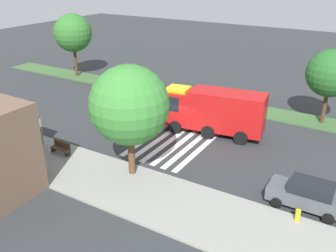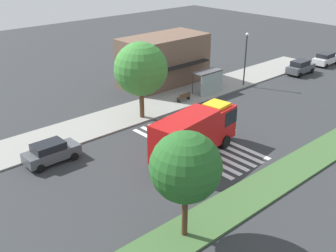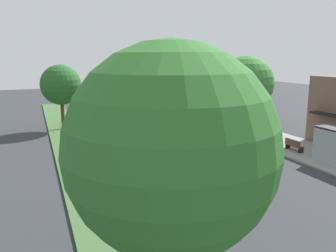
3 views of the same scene
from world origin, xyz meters
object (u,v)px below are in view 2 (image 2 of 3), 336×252
at_px(sidewalk_tree_west, 141,69).
at_px(street_lamp, 246,55).
at_px(parked_car_mid, 300,67).
at_px(parked_car_west, 51,152).
at_px(bench_near_shelter, 184,97).
at_px(median_tree_far_west, 186,167).
at_px(fire_truck, 197,131).
at_px(parked_car_east, 326,59).
at_px(fire_hydrant, 43,149).
at_px(bus_stop_shelter, 210,78).

bearing_deg(sidewalk_tree_west, street_lamp, -1.51).
bearing_deg(parked_car_mid, parked_car_west, 179.55).
relative_size(bench_near_shelter, sidewalk_tree_west, 0.22).
relative_size(sidewalk_tree_west, median_tree_far_west, 1.13).
height_order(bench_near_shelter, median_tree_far_west, median_tree_far_west).
bearing_deg(fire_truck, parked_car_east, 3.04).
bearing_deg(median_tree_far_west, fire_truck, 40.65).
relative_size(fire_truck, median_tree_far_west, 1.38).
bearing_deg(street_lamp, median_tree_far_west, -148.31).
distance_m(parked_car_east, fire_hydrant, 41.85).
xyz_separation_m(parked_car_mid, sidewalk_tree_west, (-24.62, 2.20, 4.03)).
xyz_separation_m(fire_truck, median_tree_far_west, (-7.85, -6.74, 2.53)).
distance_m(parked_car_east, bench_near_shelter, 25.13).
bearing_deg(bus_stop_shelter, fire_hydrant, -177.38).
distance_m(parked_car_west, fire_hydrant, 1.75).
distance_m(fire_truck, fire_hydrant, 12.51).
distance_m(fire_truck, parked_car_mid, 26.93).
bearing_deg(bench_near_shelter, median_tree_far_west, -133.99).
bearing_deg(median_tree_far_west, parked_car_west, 96.36).
distance_m(parked_car_mid, median_tree_far_west, 36.64).
bearing_deg(sidewalk_tree_west, parked_car_mid, -5.11).
bearing_deg(bus_stop_shelter, parked_car_east, -7.21).
xyz_separation_m(fire_truck, parked_car_east, (32.58, 6.60, -1.18)).
bearing_deg(bus_stop_shelter, bench_near_shelter, 179.96).
bearing_deg(fire_hydrant, bus_stop_shelter, 2.62).
bearing_deg(parked_car_west, street_lamp, 4.08).
height_order(sidewalk_tree_west, fire_hydrant, sidewalk_tree_west).
xyz_separation_m(median_tree_far_west, fire_hydrant, (-1.38, 15.03, -4.11)).
bearing_deg(parked_car_east, bench_near_shelter, 171.82).
relative_size(bench_near_shelter, street_lamp, 0.26).
relative_size(fire_truck, sidewalk_tree_west, 1.22).
distance_m(parked_car_mid, fire_hydrant, 35.36).
bearing_deg(fire_truck, parked_car_mid, 5.79).
distance_m(bench_near_shelter, median_tree_far_west, 22.58).
bearing_deg(bench_near_shelter, parked_car_east, -6.07).
xyz_separation_m(fire_truck, parked_car_mid, (26.09, 6.60, -1.15)).
bearing_deg(median_tree_far_west, bus_stop_shelter, 39.44).
height_order(parked_car_west, sidewalk_tree_west, sidewalk_tree_west).
bearing_deg(fire_hydrant, street_lamp, 0.22).
relative_size(fire_truck, parked_car_west, 2.10).
xyz_separation_m(street_lamp, fire_hydrant, (-25.90, -0.10, -3.31)).
bearing_deg(street_lamp, bus_stop_shelter, 170.46).
relative_size(parked_car_west, median_tree_far_west, 0.66).
relative_size(parked_car_west, bus_stop_shelter, 1.23).
bearing_deg(bench_near_shelter, fire_truck, -129.36).
bearing_deg(fire_truck, fire_hydrant, 129.64).
bearing_deg(street_lamp, parked_car_mid, -10.82).
relative_size(bus_stop_shelter, sidewalk_tree_west, 0.48).
height_order(parked_car_mid, bus_stop_shelter, bus_stop_shelter).
height_order(parked_car_west, parked_car_east, parked_car_east).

